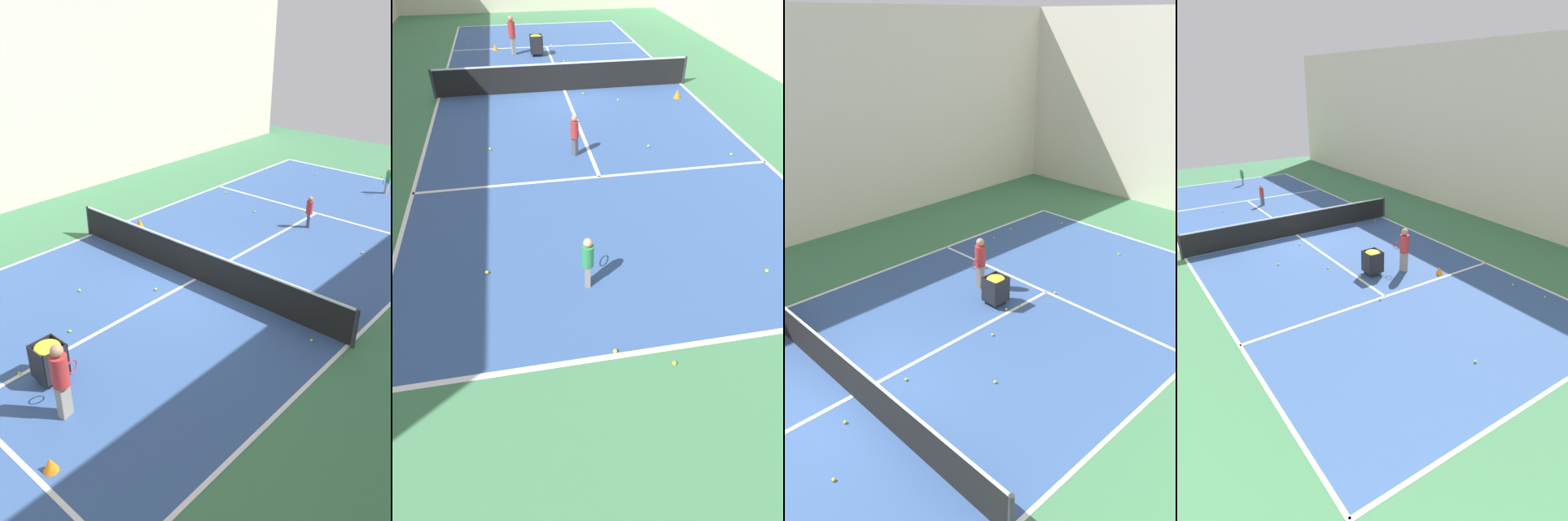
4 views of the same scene
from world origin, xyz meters
TOP-DOWN VIEW (x-y plane):
  - ground_plane at (0.00, 0.00)m, footprint 36.89×36.89m
  - court_playing_area at (0.00, 0.00)m, footprint 9.38×24.75m
  - line_baseline_near at (0.00, -12.37)m, footprint 9.38×0.10m
  - line_baseline_far at (0.00, 12.37)m, footprint 9.38×0.10m
  - line_sideline_left at (-4.69, 0.00)m, footprint 0.10×24.75m
  - line_sideline_right at (4.69, 0.00)m, footprint 0.10×24.75m
  - line_service_near at (0.00, -6.81)m, footprint 9.38×0.10m
  - line_service_far at (0.00, 6.81)m, footprint 9.38×0.10m
  - line_centre_service at (0.00, 0.00)m, footprint 0.10×13.61m
  - tennis_net at (0.00, 0.00)m, footprint 9.68×0.10m
  - player_near_baseline at (-1.01, -10.70)m, footprint 0.25×0.56m
  - coach_at_net at (-1.68, 5.60)m, footprint 0.39×0.66m
  - child_midcourt at (-0.43, -5.44)m, footprint 0.31×0.31m
  - ball_cart at (-0.61, 5.19)m, footprint 0.58×0.59m
  - training_cone_0 at (3.99, -1.55)m, footprint 0.27×0.27m
  - training_cone_1 at (-2.57, 6.55)m, footprint 0.27×0.27m
  - tennis_ball_0 at (-0.87, -12.30)m, footprint 0.07×0.07m
  - tennis_ball_1 at (-2.86, -10.09)m, footprint 0.07×0.07m
  - tennis_ball_2 at (0.63, -0.56)m, footprint 0.07×0.07m
  - tennis_ball_3 at (0.09, 10.75)m, footprint 0.07×0.07m
  - tennis_ball_4 at (-4.63, 11.25)m, footprint 0.07×0.07m
  - tennis_ball_5 at (-4.02, 8.60)m, footprint 0.07×0.07m
  - tennis_ball_6 at (-4.18, 9.73)m, footprint 0.07×0.07m
  - tennis_ball_7 at (0.51, 3.93)m, footprint 0.07×0.07m
  - tennis_ball_8 at (1.91, 2.60)m, footprint 0.07×0.07m
  - tennis_ball_9 at (1.77, -1.48)m, footprint 0.07×0.07m
  - tennis_ball_10 at (2.42, -10.99)m, footprint 0.07×0.07m
  - tennis_ball_11 at (0.26, 6.91)m, footprint 0.07×0.07m
  - tennis_ball_12 at (0.40, 1.18)m, footprint 0.07×0.07m
  - tennis_ball_13 at (1.77, -5.34)m, footprint 0.07×0.07m
  - tennis_ball_14 at (-3.98, 0.43)m, footprint 0.07×0.07m
  - tennis_ball_15 at (-0.03, -12.68)m, footprint 0.07×0.07m
  - tennis_ball_17 at (3.92, -6.28)m, footprint 0.07×0.07m
  - tennis_ball_18 at (-3.16, 11.69)m, footprint 0.07×0.07m
  - tennis_ball_19 at (-0.12, 5.14)m, footprint 0.07×0.07m
  - tennis_ball_20 at (0.03, 5.56)m, footprint 0.07×0.07m
  - tennis_ball_21 at (-2.81, -4.72)m, footprint 0.07×0.07m

SIDE VIEW (x-z plane):
  - ground_plane at x=0.00m, z-range 0.00..0.00m
  - court_playing_area at x=0.00m, z-range 0.00..0.00m
  - line_baseline_near at x=0.00m, z-range 0.00..0.01m
  - line_baseline_far at x=0.00m, z-range 0.00..0.01m
  - line_sideline_left at x=-4.69m, z-range 0.00..0.01m
  - line_sideline_right at x=4.69m, z-range 0.00..0.01m
  - line_service_near at x=0.00m, z-range 0.00..0.01m
  - line_service_far at x=0.00m, z-range 0.00..0.01m
  - line_centre_service at x=0.00m, z-range 0.00..0.01m
  - tennis_ball_0 at x=-0.87m, z-range 0.00..0.07m
  - tennis_ball_1 at x=-2.86m, z-range 0.00..0.07m
  - tennis_ball_2 at x=0.63m, z-range 0.00..0.07m
  - tennis_ball_3 at x=0.09m, z-range 0.00..0.07m
  - tennis_ball_4 at x=-4.63m, z-range 0.00..0.07m
  - tennis_ball_5 at x=-4.02m, z-range 0.00..0.07m
  - tennis_ball_6 at x=-4.18m, z-range 0.00..0.07m
  - tennis_ball_7 at x=0.51m, z-range 0.00..0.07m
  - tennis_ball_8 at x=1.91m, z-range 0.00..0.07m
  - tennis_ball_9 at x=1.77m, z-range 0.00..0.07m
  - tennis_ball_10 at x=2.42m, z-range 0.00..0.07m
  - tennis_ball_11 at x=0.26m, z-range 0.00..0.07m
  - tennis_ball_12 at x=0.40m, z-range 0.00..0.07m
  - tennis_ball_13 at x=1.77m, z-range 0.00..0.07m
  - tennis_ball_14 at x=-3.98m, z-range 0.00..0.07m
  - tennis_ball_15 at x=-0.03m, z-range 0.00..0.07m
  - tennis_ball_17 at x=3.92m, z-range 0.00..0.07m
  - tennis_ball_18 at x=-3.16m, z-range 0.00..0.07m
  - tennis_ball_19 at x=-0.12m, z-range 0.00..0.07m
  - tennis_ball_20 at x=0.03m, z-range 0.00..0.07m
  - tennis_ball_21 at x=-2.81m, z-range 0.00..0.07m
  - training_cone_1 at x=-2.57m, z-range 0.00..0.27m
  - training_cone_0 at x=3.99m, z-range 0.00..0.30m
  - tennis_net at x=0.00m, z-range 0.02..1.02m
  - player_near_baseline at x=-1.01m, z-range 0.08..1.14m
  - ball_cart at x=-0.61m, z-range 0.18..1.08m
  - child_midcourt at x=-0.43m, z-range 0.08..1.21m
  - coach_at_net at x=-1.68m, z-range 0.12..1.75m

